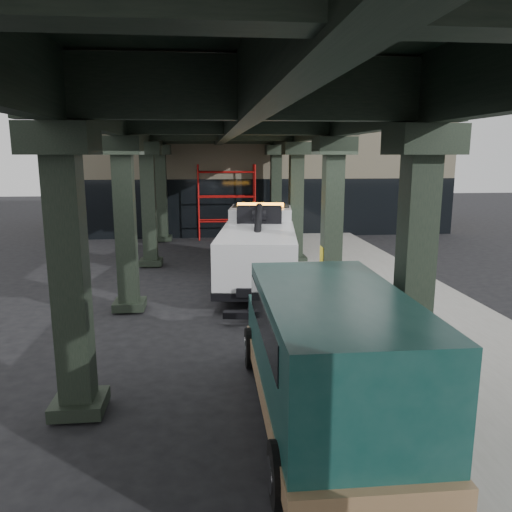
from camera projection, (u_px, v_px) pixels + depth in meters
ground at (251, 330)px, 13.08m from camera, size 90.00×90.00×0.00m
sidewalk at (389, 300)px, 15.45m from camera, size 5.00×40.00×0.15m
lane_stripe at (300, 305)px, 15.19m from camera, size 0.12×38.00×0.01m
viaduct at (230, 120)px, 13.90m from camera, size 7.40×32.00×6.40m
building at (254, 163)px, 31.98m from camera, size 22.00×10.00×8.00m
scaffolding at (227, 200)px, 26.94m from camera, size 3.08×0.88×4.00m
tow_truck at (259, 243)px, 17.97m from camera, size 3.45×8.74×2.79m
towed_van at (327, 353)px, 8.24m from camera, size 2.42×5.94×2.40m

